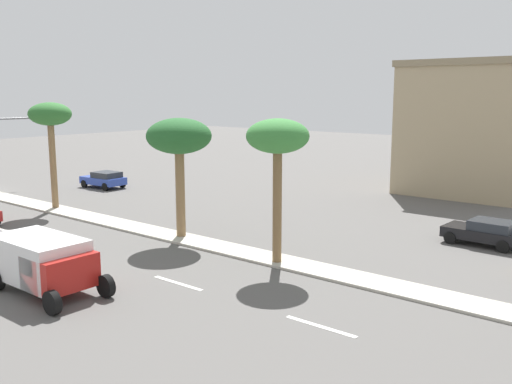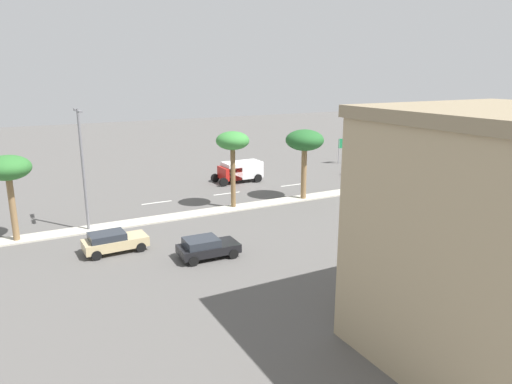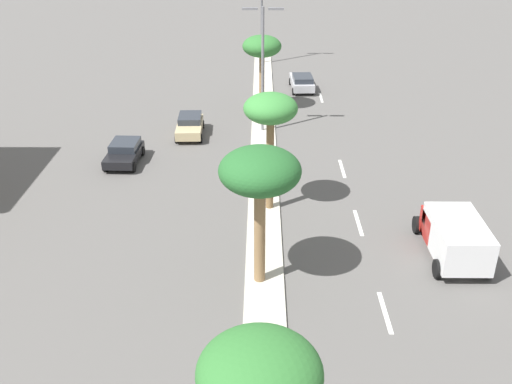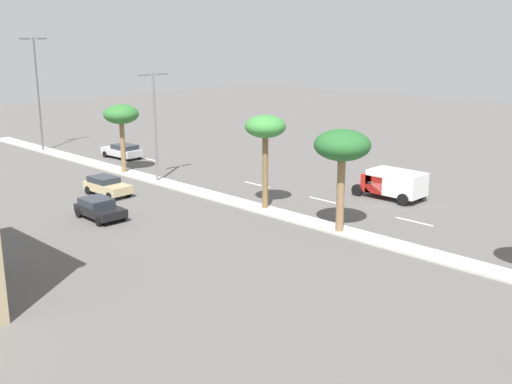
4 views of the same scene
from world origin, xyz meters
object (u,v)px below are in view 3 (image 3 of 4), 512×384
(street_lamp_leading, at_px, (263,60))
(sedan_black_outboard, at_px, (124,152))
(palm_tree_inboard, at_px, (260,174))
(sedan_tan_rear, at_px, (190,125))
(box_truck, at_px, (454,235))
(palm_tree_outboard, at_px, (260,382))
(sedan_silver_near, at_px, (302,82))
(palm_tree_leading, at_px, (271,112))
(palm_tree_center, at_px, (262,48))

(street_lamp_leading, relative_size, sedan_black_outboard, 2.31)
(palm_tree_inboard, bearing_deg, sedan_black_outboard, 123.84)
(palm_tree_inboard, bearing_deg, sedan_tan_rear, 105.75)
(palm_tree_inboard, distance_m, box_truck, 10.52)
(palm_tree_outboard, height_order, street_lamp_leading, street_lamp_leading)
(street_lamp_leading, relative_size, sedan_silver_near, 1.96)
(street_lamp_leading, height_order, sedan_tan_rear, street_lamp_leading)
(palm_tree_inboard, xyz_separation_m, sedan_silver_near, (3.79, 29.97, -4.68))
(sedan_black_outboard, bearing_deg, palm_tree_leading, -33.96)
(palm_tree_center, distance_m, sedan_tan_rear, 8.93)
(palm_tree_outboard, relative_size, sedan_silver_near, 1.56)
(palm_tree_inboard, height_order, sedan_black_outboard, palm_tree_inboard)
(street_lamp_leading, height_order, sedan_black_outboard, street_lamp_leading)
(palm_tree_center, relative_size, sedan_silver_near, 1.32)
(sedan_black_outboard, bearing_deg, sedan_tan_rear, 53.29)
(sedan_silver_near, bearing_deg, palm_tree_leading, -98.05)
(palm_tree_outboard, xyz_separation_m, palm_tree_leading, (0.52, 19.48, -0.47))
(palm_tree_center, distance_m, box_truck, 24.22)
(palm_tree_inboard, xyz_separation_m, palm_tree_center, (0.10, 24.17, -0.28))
(sedan_black_outboard, relative_size, sedan_silver_near, 0.85)
(street_lamp_leading, relative_size, box_truck, 1.72)
(sedan_black_outboard, bearing_deg, palm_tree_inboard, -56.16)
(sedan_silver_near, bearing_deg, sedan_tan_rear, -128.23)
(palm_tree_leading, xyz_separation_m, palm_tree_center, (-0.44, 17.16, -0.58))
(palm_tree_inboard, relative_size, box_truck, 1.23)
(palm_tree_center, height_order, sedan_black_outboard, palm_tree_center)
(street_lamp_leading, height_order, sedan_silver_near, street_lamp_leading)
(sedan_tan_rear, xyz_separation_m, box_truck, (14.62, -16.37, 0.47))
(palm_tree_outboard, xyz_separation_m, palm_tree_inboard, (-0.02, 12.46, -0.76))
(palm_tree_outboard, distance_m, box_truck, 18.07)
(palm_tree_inboard, bearing_deg, sedan_silver_near, 82.80)
(sedan_silver_near, bearing_deg, palm_tree_outboard, -95.07)
(palm_tree_inboard, bearing_deg, palm_tree_outboard, -89.89)
(palm_tree_outboard, relative_size, palm_tree_leading, 1.08)
(palm_tree_leading, height_order, sedan_tan_rear, palm_tree_leading)
(street_lamp_leading, xyz_separation_m, box_truck, (9.24, -17.14, -4.22))
(palm_tree_leading, height_order, street_lamp_leading, street_lamp_leading)
(palm_tree_inboard, distance_m, sedan_black_outboard, 16.86)
(palm_tree_outboard, xyz_separation_m, sedan_tan_rear, (-5.25, 30.99, -5.46))
(palm_tree_center, distance_m, sedan_silver_near, 8.15)
(palm_tree_inboard, distance_m, sedan_silver_near, 30.57)
(sedan_tan_rear, bearing_deg, palm_tree_leading, -63.41)
(palm_tree_outboard, xyz_separation_m, box_truck, (9.37, 14.62, -4.98))
(palm_tree_inboard, relative_size, sedan_black_outboard, 1.66)
(palm_tree_inboard, height_order, palm_tree_leading, palm_tree_leading)
(palm_tree_outboard, bearing_deg, palm_tree_inboard, 90.11)
(palm_tree_outboard, bearing_deg, street_lamp_leading, 89.77)
(palm_tree_leading, height_order, sedan_black_outboard, palm_tree_leading)
(palm_tree_outboard, relative_size, box_truck, 1.36)
(sedan_tan_rear, height_order, box_truck, box_truck)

